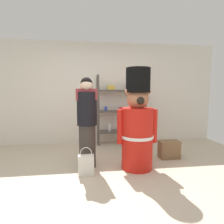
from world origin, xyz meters
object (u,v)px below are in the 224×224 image
object	(u,v)px
merchandise_shelf	(121,109)
person_shopper	(87,121)
teddy_bear_guard	(137,124)
shopping_bag	(86,165)
display_crate	(169,149)

from	to	relation	value
merchandise_shelf	person_shopper	xyz separation A→B (m)	(-0.87, -1.43, -0.06)
teddy_bear_guard	shopping_bag	size ratio (longest dim) A/B	3.77
display_crate	person_shopper	bearing A→B (deg)	-172.10
teddy_bear_guard	person_shopper	world-z (taller)	teddy_bear_guard
person_shopper	shopping_bag	world-z (taller)	person_shopper
merchandise_shelf	display_crate	world-z (taller)	merchandise_shelf
teddy_bear_guard	person_shopper	xyz separation A→B (m)	(-0.87, 0.17, 0.04)
merchandise_shelf	teddy_bear_guard	world-z (taller)	merchandise_shelf
merchandise_shelf	display_crate	distance (m)	1.60
teddy_bear_guard	shopping_bag	bearing A→B (deg)	-169.20
merchandise_shelf	person_shopper	size ratio (longest dim) A/B	1.10
merchandise_shelf	shopping_bag	xyz separation A→B (m)	(-0.90, -1.77, -0.72)
teddy_bear_guard	display_crate	size ratio (longest dim) A/B	4.24
shopping_bag	display_crate	distance (m)	1.77
teddy_bear_guard	shopping_bag	xyz separation A→B (m)	(-0.89, -0.17, -0.61)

